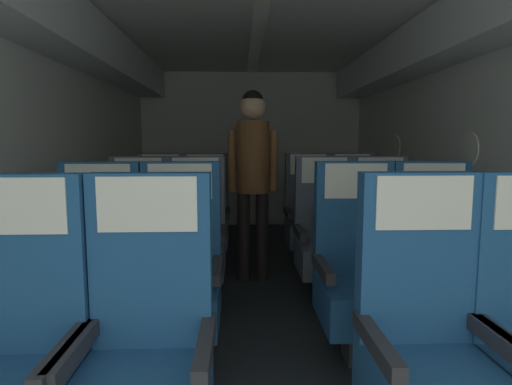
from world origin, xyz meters
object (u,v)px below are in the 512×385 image
(seat_b_right_aisle, at_px, (437,275))
(seat_c_right_window, at_px, (326,239))
(seat_d_left_window, at_px, (160,220))
(flight_attendant, at_px, (253,164))
(seat_c_right_aisle, at_px, (382,238))
(seat_d_left_aisle, at_px, (205,219))
(seat_a_left_aisle, at_px, (146,358))
(seat_a_left_window, at_px, (10,364))
(seat_b_left_window, at_px, (97,279))
(seat_d_right_aisle, at_px, (353,218))
(seat_d_right_window, at_px, (309,219))
(seat_c_left_window, at_px, (138,241))
(seat_a_right_window, at_px, (429,352))
(seat_b_left_aisle, at_px, (180,278))
(seat_c_left_aisle, at_px, (196,240))
(seat_b_right_window, at_px, (358,276))

(seat_b_right_aisle, distance_m, seat_c_right_window, 1.02)
(seat_d_left_window, distance_m, flight_attendant, 1.14)
(seat_c_right_aisle, height_order, seat_d_left_aisle, same)
(seat_a_left_aisle, xyz_separation_m, seat_c_right_window, (1.00, 1.79, 0.00))
(seat_a_left_window, bearing_deg, seat_a_left_aisle, 3.20)
(seat_b_left_window, bearing_deg, seat_d_left_aisle, 75.96)
(seat_a_left_window, xyz_separation_m, seat_b_right_aisle, (1.90, 0.89, 0.00))
(seat_d_left_aisle, bearing_deg, seat_d_right_aisle, 0.39)
(seat_d_right_window, xyz_separation_m, flight_attendant, (-0.57, -0.44, 0.56))
(seat_c_left_window, height_order, seat_d_right_window, same)
(seat_d_left_window, bearing_deg, seat_d_right_aisle, 0.34)
(seat_d_left_window, xyz_separation_m, seat_d_right_window, (1.45, -0.00, 0.00))
(seat_a_right_window, bearing_deg, seat_b_left_window, 149.30)
(seat_a_left_aisle, xyz_separation_m, seat_d_left_window, (-0.44, 2.66, 0.00))
(seat_b_left_aisle, xyz_separation_m, flight_attendant, (0.45, 1.34, 0.56))
(seat_b_left_aisle, distance_m, seat_d_right_window, 2.05)
(seat_a_left_window, height_order, flight_attendant, flight_attendant)
(seat_c_left_aisle, bearing_deg, seat_b_left_window, -116.09)
(seat_c_left_window, distance_m, seat_d_right_aisle, 2.10)
(seat_a_left_window, relative_size, flight_attendant, 0.67)
(seat_b_left_window, xyz_separation_m, seat_b_right_window, (1.45, 0.00, 0.00))
(seat_b_left_window, bearing_deg, seat_b_right_window, 0.10)
(seat_c_left_window, bearing_deg, seat_d_left_aisle, 63.47)
(seat_d_left_aisle, height_order, flight_attendant, flight_attendant)
(seat_b_right_aisle, relative_size, seat_d_right_window, 1.00)
(seat_b_left_window, bearing_deg, seat_c_right_window, 32.32)
(seat_a_left_window, bearing_deg, seat_b_left_window, 90.34)
(seat_c_left_window, height_order, seat_d_left_aisle, same)
(seat_a_left_aisle, bearing_deg, flight_attendant, 78.69)
(seat_b_left_aisle, distance_m, seat_d_left_aisle, 1.79)
(seat_b_right_aisle, bearing_deg, seat_a_left_aisle, -149.03)
(seat_a_left_aisle, distance_m, seat_d_left_window, 2.70)
(seat_a_right_window, xyz_separation_m, seat_c_right_window, (-0.01, 1.79, 0.00))
(seat_d_left_window, bearing_deg, seat_b_right_aisle, -43.59)
(seat_c_right_window, bearing_deg, seat_a_left_aisle, -119.16)
(seat_c_right_aisle, height_order, seat_d_right_window, same)
(seat_a_right_window, xyz_separation_m, seat_b_right_window, (-0.01, 0.87, 0.00))
(seat_a_right_window, relative_size, seat_c_left_aisle, 1.00)
(seat_a_left_window, bearing_deg, seat_d_left_window, 89.77)
(seat_c_left_window, xyz_separation_m, seat_d_right_window, (1.46, 0.88, 0.00))
(seat_a_left_aisle, relative_size, seat_c_left_window, 1.00)
(seat_a_left_aisle, height_order, seat_b_right_window, same)
(seat_a_right_window, bearing_deg, seat_b_right_window, 90.83)
(seat_a_left_window, bearing_deg, seat_d_left_aisle, 80.62)
(seat_a_right_window, xyz_separation_m, seat_c_left_aisle, (-1.02, 1.78, 0.00))
(seat_b_right_aisle, xyz_separation_m, seat_b_right_window, (-0.45, 0.00, 0.00))
(seat_c_right_window, bearing_deg, seat_d_left_aisle, 138.89)
(seat_b_right_aisle, relative_size, seat_d_left_window, 1.00)
(seat_a_right_window, height_order, seat_c_right_aisle, same)
(seat_a_left_window, height_order, seat_b_right_aisle, same)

